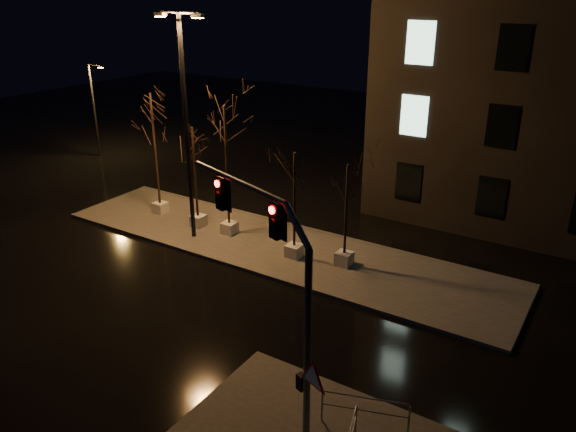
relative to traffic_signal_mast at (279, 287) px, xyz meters
The scene contains 11 objects.
ground 8.69m from the traffic_signal_mast, 151.58° to the left, with size 90.00×90.00×0.00m, color black.
median 12.38m from the traffic_signal_mast, 124.38° to the left, with size 22.00×5.00×0.15m, color #3F3C38.
tree_0 16.83m from the traffic_signal_mast, 144.90° to the left, with size 1.80×1.80×6.40m.
tree_1 14.43m from the traffic_signal_mast, 139.38° to the left, with size 1.80×1.80×5.10m.
tree_2 13.15m from the traffic_signal_mast, 133.70° to the left, with size 1.80×1.80×6.34m.
tree_3 10.42m from the traffic_signal_mast, 119.61° to the left, with size 1.80×1.80×4.84m.
tree_4 10.04m from the traffic_signal_mast, 107.17° to the left, with size 1.80×1.80×4.56m.
traffic_signal_mast is the anchor object (origin of this frame).
streetlight_main 13.34m from the traffic_signal_mast, 141.05° to the left, with size 2.51×0.34×10.08m.
streetlight_far 29.56m from the traffic_signal_mast, 148.44° to the left, with size 1.23×0.44×6.32m.
guard_rail_a 4.36m from the traffic_signal_mast, 34.28° to the left, with size 2.25×0.78×1.02m.
Camera 1 is at (12.99, -13.32, 11.23)m, focal length 35.00 mm.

